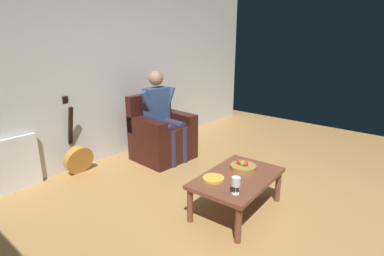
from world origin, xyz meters
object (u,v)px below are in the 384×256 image
at_px(coffee_table, 237,181).
at_px(guitar, 78,157).
at_px(person_seated, 162,113).
at_px(wine_glass_near, 236,183).
at_px(armchair, 162,136).
at_px(decorative_dish, 213,178).
at_px(fruit_bowl, 243,166).

bearing_deg(coffee_table, guitar, -74.58).
height_order(person_seated, wine_glass_near, person_seated).
xyz_separation_m(coffee_table, guitar, (0.59, -2.12, -0.11)).
relative_size(person_seated, wine_glass_near, 7.95).
bearing_deg(guitar, wine_glass_near, 96.45).
distance_m(coffee_table, guitar, 2.21).
bearing_deg(armchair, guitar, -20.10).
relative_size(armchair, decorative_dish, 4.40).
xyz_separation_m(person_seated, fruit_bowl, (0.34, 1.58, -0.27)).
height_order(person_seated, decorative_dish, person_seated).
relative_size(armchair, fruit_bowl, 3.47).
relative_size(guitar, decorative_dish, 4.78).
distance_m(person_seated, guitar, 1.30).
distance_m(person_seated, coffee_table, 1.74).
distance_m(armchair, coffee_table, 1.74).
xyz_separation_m(guitar, fruit_bowl, (-0.77, 2.08, 0.21)).
bearing_deg(guitar, decorative_dish, 100.31).
relative_size(wine_glass_near, fruit_bowl, 0.59).
xyz_separation_m(person_seated, wine_glass_near, (0.84, 1.80, -0.20)).
bearing_deg(person_seated, fruit_bowl, 80.69).
height_order(armchair, fruit_bowl, armchair).
xyz_separation_m(person_seated, coffee_table, (0.52, 1.62, -0.36)).
bearing_deg(wine_glass_near, armchair, -114.63).
bearing_deg(fruit_bowl, guitar, -69.78).
height_order(armchair, guitar, guitar).
bearing_deg(fruit_bowl, armchair, -101.87).
bearing_deg(fruit_bowl, coffee_table, 14.12).
xyz_separation_m(wine_glass_near, decorative_dish, (-0.10, -0.33, -0.10)).
bearing_deg(coffee_table, wine_glass_near, 29.33).
distance_m(coffee_table, fruit_bowl, 0.21).
bearing_deg(armchair, wine_glass_near, 68.14).
bearing_deg(fruit_bowl, decorative_dish, -13.48).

